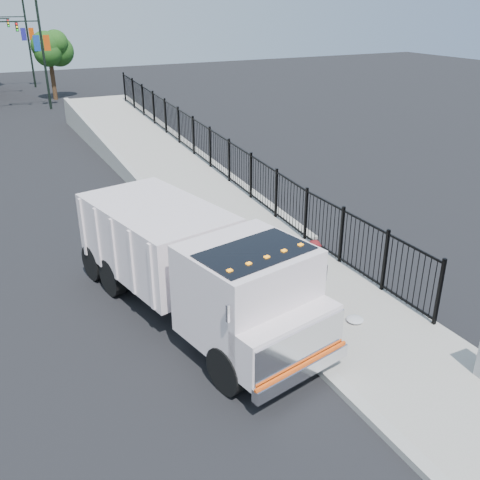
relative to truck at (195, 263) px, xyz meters
name	(u,v)px	position (x,y,z in m)	size (l,w,h in m)	color
ground	(274,324)	(1.65, -1.22, -1.58)	(120.00, 120.00, 0.00)	black
sidewalk	(384,343)	(3.57, -3.22, -1.52)	(3.55, 12.00, 0.12)	#9E998E
curb	(318,364)	(1.65, -3.22, -1.50)	(0.30, 12.00, 0.16)	#ADAAA3
ramp	(154,162)	(3.77, 14.78, -1.58)	(3.95, 24.00, 1.70)	#9E998E
iron_fence	(210,160)	(5.20, 10.78, -0.68)	(0.10, 28.00, 1.80)	black
truck	(195,263)	(0.00, 0.00, 0.00)	(4.24, 8.58, 2.82)	black
worker	(313,275)	(2.84, -1.14, -0.46)	(0.73, 0.48, 2.00)	maroon
debris	(355,319)	(3.47, -2.22, -1.41)	(0.45, 0.45, 0.11)	silver
light_pole_1	(38,49)	(1.09, 32.54, 2.78)	(3.77, 0.22, 8.00)	black
light_pole_3	(25,39)	(1.60, 45.01, 2.78)	(3.78, 0.22, 8.00)	black
tree_1	(49,51)	(2.45, 36.88, 2.33)	(2.28, 2.28, 5.14)	#382314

